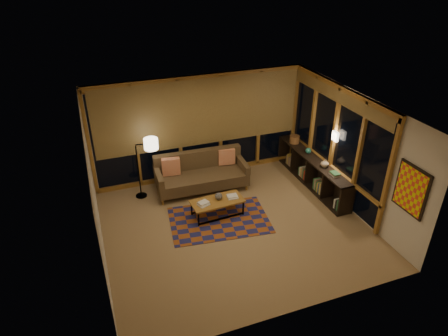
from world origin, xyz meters
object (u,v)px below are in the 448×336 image
object	(u,v)px
floor_lamp	(138,169)
sofa	(202,174)
coffee_table	(217,208)
bookshelf	(312,171)

from	to	relation	value
floor_lamp	sofa	bearing A→B (deg)	2.48
sofa	floor_lamp	bearing A→B (deg)	173.71
coffee_table	bookshelf	xyz separation A→B (m)	(2.71, 0.47, 0.17)
floor_lamp	bookshelf	distance (m)	4.31
bookshelf	sofa	bearing A→B (deg)	165.58
sofa	coffee_table	bearing A→B (deg)	-87.77
floor_lamp	bookshelf	xyz separation A→B (m)	(4.20, -0.92, -0.39)
sofa	bookshelf	bearing A→B (deg)	-12.25
sofa	bookshelf	size ratio (longest dim) A/B	0.75
sofa	coffee_table	xyz separation A→B (m)	(0.00, -1.17, -0.26)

